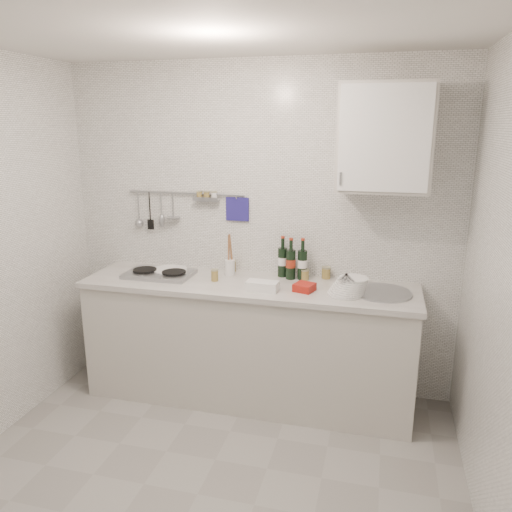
# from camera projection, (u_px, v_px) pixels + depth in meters

# --- Properties ---
(floor) EXTENTS (3.00, 3.00, 0.00)m
(floor) POSITION_uv_depth(u_px,v_px,m) (197.00, 494.00, 2.83)
(floor) COLOR gray
(floor) RESTS_ON ground
(ceiling) EXTENTS (3.00, 3.00, 0.00)m
(ceiling) POSITION_uv_depth(u_px,v_px,m) (180.00, 16.00, 2.20)
(ceiling) COLOR silver
(ceiling) RESTS_ON back_wall
(back_wall) EXTENTS (3.00, 0.02, 2.50)m
(back_wall) POSITION_uv_depth(u_px,v_px,m) (258.00, 230.00, 3.83)
(back_wall) COLOR silver
(back_wall) RESTS_ON floor
(counter) EXTENTS (2.44, 0.64, 0.96)m
(counter) POSITION_uv_depth(u_px,v_px,m) (249.00, 344.00, 3.75)
(counter) COLOR #B8B3AA
(counter) RESTS_ON floor
(wall_rail) EXTENTS (0.98, 0.09, 0.34)m
(wall_rail) POSITION_uv_depth(u_px,v_px,m) (183.00, 205.00, 3.89)
(wall_rail) COLOR #93969B
(wall_rail) RESTS_ON back_wall
(wall_cabinet) EXTENTS (0.60, 0.38, 0.70)m
(wall_cabinet) POSITION_uv_depth(u_px,v_px,m) (385.00, 138.00, 3.26)
(wall_cabinet) COLOR #B8B3AA
(wall_cabinet) RESTS_ON back_wall
(plate_stack_hob) EXTENTS (0.28, 0.27, 0.04)m
(plate_stack_hob) POSITION_uv_depth(u_px,v_px,m) (169.00, 271.00, 3.85)
(plate_stack_hob) COLOR #444D9B
(plate_stack_hob) RESTS_ON counter
(plate_stack_sink) EXTENTS (0.27, 0.25, 0.12)m
(plate_stack_sink) POSITION_uv_depth(u_px,v_px,m) (349.00, 286.00, 3.37)
(plate_stack_sink) COLOR white
(plate_stack_sink) RESTS_ON counter
(wine_bottles) EXTENTS (0.23, 0.12, 0.31)m
(wine_bottles) POSITION_uv_depth(u_px,v_px,m) (292.00, 258.00, 3.70)
(wine_bottles) COLOR black
(wine_bottles) RESTS_ON counter
(butter_dish) EXTENTS (0.23, 0.12, 0.07)m
(butter_dish) POSITION_uv_depth(u_px,v_px,m) (262.00, 286.00, 3.45)
(butter_dish) COLOR white
(butter_dish) RESTS_ON counter
(strawberry_punnet) EXTENTS (0.16, 0.16, 0.05)m
(strawberry_punnet) POSITION_uv_depth(u_px,v_px,m) (304.00, 287.00, 3.45)
(strawberry_punnet) COLOR red
(strawberry_punnet) RESTS_ON counter
(utensil_crock) EXTENTS (0.08, 0.08, 0.32)m
(utensil_crock) POSITION_uv_depth(u_px,v_px,m) (230.00, 265.00, 3.81)
(utensil_crock) COLOR white
(utensil_crock) RESTS_ON counter
(jar_a) EXTENTS (0.06, 0.06, 0.09)m
(jar_a) POSITION_uv_depth(u_px,v_px,m) (232.00, 266.00, 3.90)
(jar_a) COLOR olive
(jar_a) RESTS_ON counter
(jar_b) EXTENTS (0.07, 0.07, 0.09)m
(jar_b) POSITION_uv_depth(u_px,v_px,m) (326.00, 273.00, 3.72)
(jar_b) COLOR olive
(jar_b) RESTS_ON counter
(jar_c) EXTENTS (0.07, 0.07, 0.08)m
(jar_c) POSITION_uv_depth(u_px,v_px,m) (305.00, 274.00, 3.69)
(jar_c) COLOR olive
(jar_c) RESTS_ON counter
(jar_d) EXTENTS (0.06, 0.06, 0.09)m
(jar_d) POSITION_uv_depth(u_px,v_px,m) (215.00, 275.00, 3.66)
(jar_d) COLOR olive
(jar_d) RESTS_ON counter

